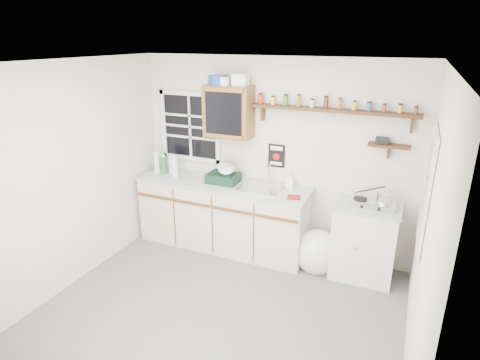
# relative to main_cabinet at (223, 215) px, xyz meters

# --- Properties ---
(room) EXTENTS (3.64, 3.24, 2.54)m
(room) POSITION_rel_main_cabinet_xyz_m (0.58, -1.30, 0.79)
(room) COLOR #5A595C
(room) RESTS_ON ground
(main_cabinet) EXTENTS (2.31, 0.63, 0.92)m
(main_cabinet) POSITION_rel_main_cabinet_xyz_m (0.00, 0.00, 0.00)
(main_cabinet) COLOR #BAAF9A
(main_cabinet) RESTS_ON floor
(right_cabinet) EXTENTS (0.73, 0.57, 0.91)m
(right_cabinet) POSITION_rel_main_cabinet_xyz_m (1.83, 0.03, -0.01)
(right_cabinet) COLOR silver
(right_cabinet) RESTS_ON floor
(sink) EXTENTS (0.52, 0.44, 0.29)m
(sink) POSITION_rel_main_cabinet_xyz_m (0.54, 0.01, 0.47)
(sink) COLOR silver
(sink) RESTS_ON main_cabinet
(upper_cabinet) EXTENTS (0.60, 0.32, 0.65)m
(upper_cabinet) POSITION_rel_main_cabinet_xyz_m (0.03, 0.14, 1.36)
(upper_cabinet) COLOR #5A2F16
(upper_cabinet) RESTS_ON wall_back
(upper_cabinet_clutter) EXTENTS (0.52, 0.24, 0.14)m
(upper_cabinet_clutter) POSITION_rel_main_cabinet_xyz_m (0.00, 0.14, 1.75)
(upper_cabinet_clutter) COLOR #1834A1
(upper_cabinet_clutter) RESTS_ON upper_cabinet
(spice_shelf) EXTENTS (1.91, 0.18, 0.35)m
(spice_shelf) POSITION_rel_main_cabinet_xyz_m (1.29, 0.21, 1.47)
(spice_shelf) COLOR #311F0D
(spice_shelf) RESTS_ON wall_back
(secondary_shelf) EXTENTS (0.45, 0.16, 0.24)m
(secondary_shelf) POSITION_rel_main_cabinet_xyz_m (1.94, 0.22, 1.12)
(secondary_shelf) COLOR #311F0D
(secondary_shelf) RESTS_ON wall_back
(warning_sign) EXTENTS (0.22, 0.02, 0.30)m
(warning_sign) POSITION_rel_main_cabinet_xyz_m (0.63, 0.29, 0.82)
(warning_sign) COLOR black
(warning_sign) RESTS_ON wall_back
(window_back) EXTENTS (0.93, 0.03, 0.98)m
(window_back) POSITION_rel_main_cabinet_xyz_m (-0.62, 0.29, 1.09)
(window_back) COLOR black
(window_back) RESTS_ON wall_back
(window_right) EXTENTS (0.03, 0.78, 1.08)m
(window_right) POSITION_rel_main_cabinet_xyz_m (2.37, -0.75, 0.99)
(window_right) COLOR black
(window_right) RESTS_ON wall_back
(water_bottles) EXTENTS (0.41, 0.19, 0.31)m
(water_bottles) POSITION_rel_main_cabinet_xyz_m (-0.85, 0.00, 0.59)
(water_bottles) COLOR silver
(water_bottles) RESTS_ON main_cabinet
(dish_rack) EXTENTS (0.40, 0.31, 0.30)m
(dish_rack) POSITION_rel_main_cabinet_xyz_m (0.03, 0.02, 0.55)
(dish_rack) COLOR black
(dish_rack) RESTS_ON main_cabinet
(soap_bottle) EXTENTS (0.10, 0.10, 0.19)m
(soap_bottle) POSITION_rel_main_cabinet_xyz_m (0.85, 0.18, 0.56)
(soap_bottle) COLOR silver
(soap_bottle) RESTS_ON main_cabinet
(rag) EXTENTS (0.18, 0.16, 0.02)m
(rag) POSITION_rel_main_cabinet_xyz_m (1.01, -0.14, 0.47)
(rag) COLOR maroon
(rag) RESTS_ON main_cabinet
(hotplate) EXTENTS (0.52, 0.29, 0.07)m
(hotplate) POSITION_rel_main_cabinet_xyz_m (1.87, 0.01, 0.48)
(hotplate) COLOR silver
(hotplate) RESTS_ON right_cabinet
(saucepan) EXTENTS (0.42, 0.24, 0.18)m
(saucepan) POSITION_rel_main_cabinet_xyz_m (1.99, 0.01, 0.57)
(saucepan) COLOR silver
(saucepan) RESTS_ON hotplate
(trash_bag) EXTENTS (0.48, 0.43, 0.55)m
(trash_bag) POSITION_rel_main_cabinet_xyz_m (1.31, -0.07, -0.23)
(trash_bag) COLOR silver
(trash_bag) RESTS_ON floor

